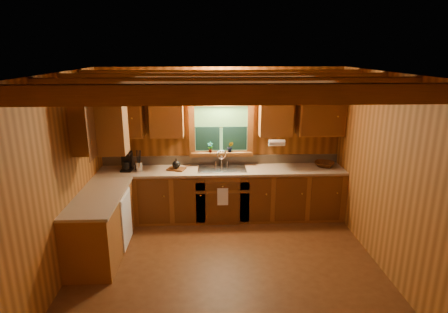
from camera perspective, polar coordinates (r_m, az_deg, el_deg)
room at (r=4.74m, az=0.44°, el=-3.24°), size 4.20×4.20×4.20m
ceiling_beams at (r=4.50m, az=0.47°, el=11.24°), size 4.20×2.54×0.18m
base_cabinets at (r=6.26m, az=-4.76°, el=-6.96°), size 4.20×2.22×0.86m
countertop at (r=6.10m, az=-4.73°, el=-3.04°), size 4.20×2.24×0.04m
backsplash at (r=6.64m, az=-0.43°, el=-0.50°), size 4.20×0.02×0.16m
dishwasher_panel at (r=5.83m, az=-14.73°, el=-9.24°), size 0.02×0.60×0.80m
upper_cabinets at (r=5.99m, az=-5.71°, el=6.08°), size 4.19×1.77×0.78m
window at (r=6.48m, az=-0.43°, el=4.11°), size 1.12×0.08×1.00m
window_sill at (r=6.53m, az=-0.41°, el=0.52°), size 1.06×0.14×0.04m
wall_sconce at (r=6.26m, az=-0.40°, el=9.58°), size 0.45×0.21×0.17m
paper_towel_roll at (r=6.29m, az=8.09°, el=2.11°), size 0.27×0.11×0.11m
dish_towel at (r=6.20m, az=-0.20°, el=-6.20°), size 0.18×0.01×0.30m
sink at (r=6.40m, az=-0.33°, el=-2.28°), size 0.82×0.48×0.43m
coffee_maker at (r=6.49m, az=-14.71°, el=-0.69°), size 0.18×0.23×0.32m
utensil_crock at (r=6.41m, az=-12.94°, el=-1.42°), size 0.13×0.13×0.36m
cutting_board at (r=6.39m, az=-7.32°, el=-1.92°), size 0.34×0.29×0.03m
teakettle at (r=6.37m, az=-7.35°, el=-1.21°), size 0.14×0.14×0.17m
wicker_basket at (r=6.73m, az=15.15°, el=-1.17°), size 0.46×0.46×0.08m
potted_plant_left at (r=6.48m, az=-2.14°, el=1.42°), size 0.10×0.07×0.19m
potted_plant_right at (r=6.50m, az=0.97°, el=1.49°), size 0.12×0.11×0.19m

